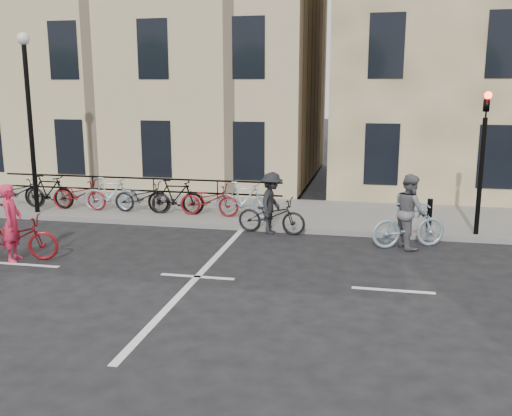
% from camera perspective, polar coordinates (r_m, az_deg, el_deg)
% --- Properties ---
extents(ground, '(120.00, 120.00, 0.00)m').
position_cam_1_polar(ground, '(12.09, -5.89, -6.87)').
color(ground, black).
rests_on(ground, ground).
extents(sidewalk, '(46.00, 4.00, 0.15)m').
position_cam_1_polar(sidewalk, '(18.88, -11.97, 0.08)').
color(sidewalk, slate).
rests_on(sidewalk, ground).
extents(building_west, '(20.00, 10.00, 10.00)m').
position_cam_1_polar(building_west, '(27.00, -16.36, 14.23)').
color(building_west, tan).
rests_on(building_west, sidewalk).
extents(traffic_light, '(0.18, 0.30, 3.90)m').
position_cam_1_polar(traffic_light, '(15.52, 21.77, 5.83)').
color(traffic_light, black).
rests_on(traffic_light, sidewalk).
extents(lamp_post, '(0.36, 0.36, 5.28)m').
position_cam_1_polar(lamp_post, '(18.29, -21.80, 9.90)').
color(lamp_post, black).
rests_on(lamp_post, sidewalk).
extents(bollard_east, '(0.14, 0.14, 0.90)m').
position_cam_1_polar(bollard_east, '(15.56, 16.94, -0.75)').
color(bollard_east, black).
rests_on(bollard_east, sidewalk).
extents(parked_bikes, '(9.35, 1.23, 1.05)m').
position_cam_1_polar(parked_bikes, '(17.86, -12.89, 1.23)').
color(parked_bikes, black).
rests_on(parked_bikes, sidewalk).
extents(cyclist_pink, '(2.11, 1.23, 1.78)m').
position_cam_1_polar(cyclist_pink, '(14.10, -23.14, -2.44)').
color(cyclist_pink, maroon).
rests_on(cyclist_pink, ground).
extents(cyclist_grey, '(1.96, 1.22, 1.84)m').
position_cam_1_polar(cyclist_grey, '(14.48, 15.08, -0.99)').
color(cyclist_grey, '#90ADBC').
rests_on(cyclist_grey, ground).
extents(cyclist_dark, '(1.94, 1.14, 1.67)m').
position_cam_1_polar(cyclist_dark, '(15.37, 1.57, -0.15)').
color(cyclist_dark, black).
rests_on(cyclist_dark, ground).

